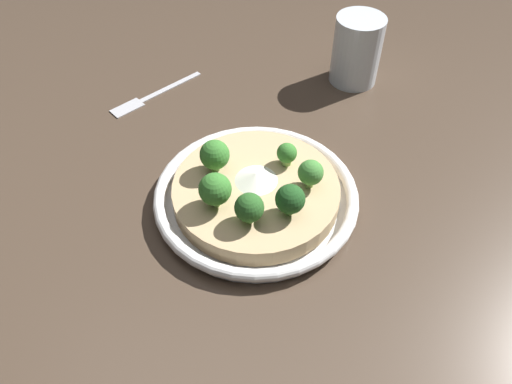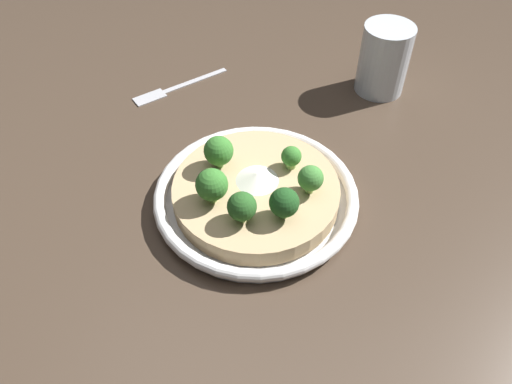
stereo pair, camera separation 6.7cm
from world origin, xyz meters
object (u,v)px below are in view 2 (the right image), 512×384
broccoli_back_right (212,185)px  fork_utensil (172,89)px  broccoli_left (311,178)px  risotto_bowl (256,195)px  broccoli_front_left (291,157)px  broccoli_back (242,207)px  broccoli_back_left (284,203)px  drinking_glass (384,59)px  broccoli_right (219,151)px

broccoli_back_right → fork_utensil: bearing=-63.5°
broccoli_left → fork_utensil: broccoli_left is taller
risotto_bowl → broccoli_left: 0.08m
fork_utensil → broccoli_left: bearing=94.1°
broccoli_front_left → broccoli_left: bearing=124.8°
risotto_bowl → fork_utensil: 0.30m
broccoli_front_left → broccoli_back: bearing=65.0°
fork_utensil → risotto_bowl: bearing=84.9°
broccoli_left → broccoli_back_left: bearing=60.0°
broccoli_front_left → drinking_glass: size_ratio=0.29×
broccoli_back → broccoli_front_left: 0.12m
broccoli_back_left → broccoli_back_right: (0.09, -0.01, 0.00)m
broccoli_back_left → fork_utensil: broccoli_back_left is taller
broccoli_back_left → drinking_glass: size_ratio=0.39×
drinking_glass → fork_utensil: size_ratio=0.82×
broccoli_back → broccoli_left: 0.10m
broccoli_back → broccoli_front_left: broccoli_back is taller
broccoli_front_left → drinking_glass: 0.29m
broccoli_back → broccoli_front_left: (-0.05, -0.11, -0.01)m
broccoli_left → fork_utensil: bearing=-42.7°
broccoli_back → drinking_glass: size_ratio=0.38×
broccoli_back → broccoli_right: bearing=-62.1°
broccoli_back_left → broccoli_front_left: bearing=-89.4°
broccoli_back_right → broccoli_left: bearing=-163.4°
broccoli_right → drinking_glass: 0.35m
broccoli_back_right → risotto_bowl: bearing=-145.0°
broccoli_left → risotto_bowl: bearing=0.7°
risotto_bowl → fork_utensil: size_ratio=1.95×
broccoli_back_left → broccoli_left: bearing=-120.0°
broccoli_back_left → broccoli_front_left: size_ratio=1.35×
risotto_bowl → drinking_glass: size_ratio=2.37×
broccoli_front_left → fork_utensil: (0.23, -0.20, -0.05)m
broccoli_back_left → drinking_glass: drinking_glass is taller
risotto_bowl → broccoli_left: broccoli_left is taller
broccoli_back → fork_utensil: size_ratio=0.31×
broccoli_back_left → drinking_glass: 0.37m
broccoli_back → drinking_glass: 0.40m
broccoli_front_left → broccoli_left: broccoli_left is taller
broccoli_right → risotto_bowl: bearing=152.6°
broccoli_back_left → broccoli_back_right: size_ratio=0.90×
broccoli_left → drinking_glass: drinking_glass is taller
broccoli_back_left → risotto_bowl: bearing=-48.6°
broccoli_right → drinking_glass: drinking_glass is taller
broccoli_right → drinking_glass: bearing=-129.5°
broccoli_left → drinking_glass: bearing=-108.0°
broccoli_back_left → broccoli_back: (0.05, 0.01, -0.00)m
broccoli_back → broccoli_left: broccoli_back is taller
broccoli_front_left → broccoli_right: size_ratio=0.69×
broccoli_back_right → broccoli_right: size_ratio=1.03×
broccoli_front_left → fork_utensil: 0.31m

